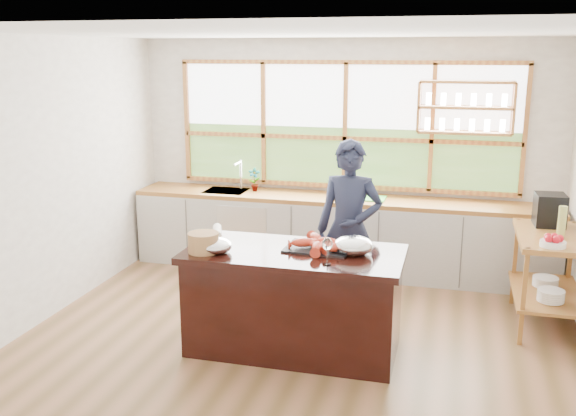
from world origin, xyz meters
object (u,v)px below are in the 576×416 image
(island, at_px, (294,300))
(espresso_machine, at_px, (550,210))
(wicker_basket, at_px, (204,243))
(cook, at_px, (349,230))

(island, bearing_deg, espresso_machine, 33.06)
(island, height_order, wicker_basket, wicker_basket)
(island, bearing_deg, cook, 69.83)
(cook, relative_size, espresso_machine, 5.54)
(espresso_machine, distance_m, wicker_basket, 3.35)
(island, relative_size, espresso_machine, 5.89)
(wicker_basket, bearing_deg, island, 16.74)
(cook, bearing_deg, espresso_machine, 19.10)
(island, bearing_deg, wicker_basket, -163.26)
(cook, bearing_deg, wicker_basket, -130.82)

